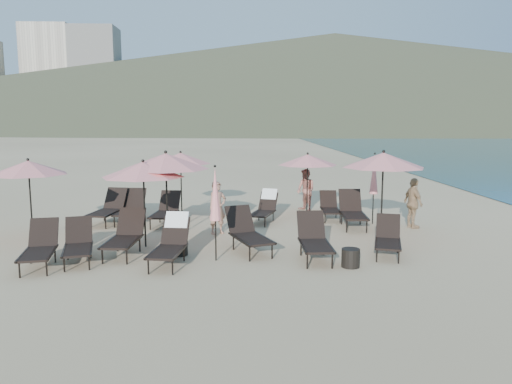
{
  "coord_description": "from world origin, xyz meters",
  "views": [
    {
      "loc": [
        -0.59,
        -11.48,
        3.3
      ],
      "look_at": [
        0.0,
        3.5,
        1.1
      ],
      "focal_mm": 35.0,
      "sensor_mm": 36.0,
      "label": 1
    }
  ],
  "objects_px": {
    "lounger_11": "(353,211)",
    "lounger_1": "(125,235)",
    "lounger_10": "(330,207)",
    "beachgoer_c": "(413,203)",
    "umbrella_open_1": "(166,161)",
    "lounger_12": "(78,243)",
    "lounger_3": "(248,232)",
    "beachgoer_b": "(306,190)",
    "lounger_5": "(388,238)",
    "beachgoer_a": "(218,208)",
    "umbrella_open_3": "(181,158)",
    "umbrella_open_5": "(28,168)",
    "lounger_2": "(171,241)",
    "lounger_0": "(40,247)",
    "umbrella_open_0": "(143,170)",
    "side_table_1": "(351,258)",
    "umbrella_closed_1": "(374,175)",
    "umbrella_closed_0": "(215,194)",
    "lounger_9": "(265,207)",
    "side_table_0": "(179,247)",
    "umbrella_open_2": "(383,160)",
    "lounger_6": "(108,208)",
    "lounger_8": "(166,210)",
    "umbrella_open_4": "(308,160)",
    "lounger_4": "(314,239)"
  },
  "relations": [
    {
      "from": "lounger_11",
      "to": "lounger_1",
      "type": "bearing_deg",
      "value": -150.08
    },
    {
      "from": "lounger_0",
      "to": "lounger_8",
      "type": "relative_size",
      "value": 1.0
    },
    {
      "from": "umbrella_open_0",
      "to": "lounger_5",
      "type": "bearing_deg",
      "value": -9.53
    },
    {
      "from": "lounger_12",
      "to": "umbrella_open_2",
      "type": "distance_m",
      "value": 8.21
    },
    {
      "from": "beachgoer_b",
      "to": "umbrella_open_2",
      "type": "bearing_deg",
      "value": -9.07
    },
    {
      "from": "umbrella_open_2",
      "to": "umbrella_open_5",
      "type": "relative_size",
      "value": 1.09
    },
    {
      "from": "lounger_10",
      "to": "beachgoer_c",
      "type": "bearing_deg",
      "value": -29.74
    },
    {
      "from": "umbrella_open_0",
      "to": "side_table_1",
      "type": "height_order",
      "value": "umbrella_open_0"
    },
    {
      "from": "lounger_11",
      "to": "umbrella_closed_1",
      "type": "height_order",
      "value": "umbrella_closed_1"
    },
    {
      "from": "umbrella_open_0",
      "to": "beachgoer_c",
      "type": "xyz_separation_m",
      "value": [
        7.74,
        1.94,
        -1.25
      ]
    },
    {
      "from": "side_table_1",
      "to": "umbrella_closed_1",
      "type": "bearing_deg",
      "value": 69.03
    },
    {
      "from": "lounger_1",
      "to": "lounger_4",
      "type": "relative_size",
      "value": 1.04
    },
    {
      "from": "lounger_10",
      "to": "umbrella_open_3",
      "type": "bearing_deg",
      "value": 172.46
    },
    {
      "from": "umbrella_open_2",
      "to": "lounger_3",
      "type": "bearing_deg",
      "value": -160.09
    },
    {
      "from": "lounger_12",
      "to": "umbrella_closed_0",
      "type": "distance_m",
      "value": 3.39
    },
    {
      "from": "lounger_1",
      "to": "side_table_1",
      "type": "relative_size",
      "value": 4.4
    },
    {
      "from": "lounger_8",
      "to": "beachgoer_b",
      "type": "distance_m",
      "value": 5.21
    },
    {
      "from": "lounger_6",
      "to": "umbrella_open_3",
      "type": "distance_m",
      "value": 2.96
    },
    {
      "from": "lounger_5",
      "to": "lounger_9",
      "type": "relative_size",
      "value": 0.98
    },
    {
      "from": "lounger_8",
      "to": "umbrella_open_4",
      "type": "distance_m",
      "value": 5.06
    },
    {
      "from": "lounger_2",
      "to": "beachgoer_b",
      "type": "relative_size",
      "value": 1.19
    },
    {
      "from": "lounger_0",
      "to": "umbrella_closed_1",
      "type": "distance_m",
      "value": 9.78
    },
    {
      "from": "lounger_6",
      "to": "umbrella_closed_1",
      "type": "bearing_deg",
      "value": 7.05
    },
    {
      "from": "umbrella_open_1",
      "to": "beachgoer_a",
      "type": "xyz_separation_m",
      "value": [
        1.32,
        0.92,
        -1.43
      ]
    },
    {
      "from": "lounger_6",
      "to": "umbrella_open_2",
      "type": "bearing_deg",
      "value": -5.15
    },
    {
      "from": "umbrella_closed_0",
      "to": "beachgoer_b",
      "type": "bearing_deg",
      "value": 64.61
    },
    {
      "from": "umbrella_open_1",
      "to": "beachgoer_c",
      "type": "bearing_deg",
      "value": 11.37
    },
    {
      "from": "lounger_11",
      "to": "umbrella_open_1",
      "type": "height_order",
      "value": "umbrella_open_1"
    },
    {
      "from": "umbrella_open_2",
      "to": "umbrella_open_4",
      "type": "xyz_separation_m",
      "value": [
        -1.62,
        3.31,
        -0.25
      ]
    },
    {
      "from": "lounger_11",
      "to": "umbrella_open_0",
      "type": "distance_m",
      "value": 6.54
    },
    {
      "from": "lounger_2",
      "to": "beachgoer_c",
      "type": "height_order",
      "value": "beachgoer_c"
    },
    {
      "from": "lounger_11",
      "to": "beachgoer_c",
      "type": "relative_size",
      "value": 1.24
    },
    {
      "from": "lounger_0",
      "to": "lounger_10",
      "type": "distance_m",
      "value": 9.1
    },
    {
      "from": "beachgoer_c",
      "to": "lounger_6",
      "type": "bearing_deg",
      "value": 70.65
    },
    {
      "from": "lounger_11",
      "to": "lounger_3",
      "type": "bearing_deg",
      "value": -134.94
    },
    {
      "from": "lounger_12",
      "to": "umbrella_open_4",
      "type": "bearing_deg",
      "value": 27.43
    },
    {
      "from": "umbrella_open_1",
      "to": "lounger_1",
      "type": "bearing_deg",
      "value": -125.63
    },
    {
      "from": "lounger_6",
      "to": "lounger_4",
      "type": "bearing_deg",
      "value": -25.81
    },
    {
      "from": "lounger_0",
      "to": "lounger_6",
      "type": "height_order",
      "value": "lounger_6"
    },
    {
      "from": "umbrella_open_3",
      "to": "umbrella_open_5",
      "type": "height_order",
      "value": "umbrella_open_5"
    },
    {
      "from": "lounger_3",
      "to": "beachgoer_b",
      "type": "relative_size",
      "value": 1.29
    },
    {
      "from": "side_table_0",
      "to": "side_table_1",
      "type": "relative_size",
      "value": 0.99
    },
    {
      "from": "lounger_0",
      "to": "umbrella_closed_1",
      "type": "xyz_separation_m",
      "value": [
        8.74,
        4.25,
        1.12
      ]
    },
    {
      "from": "lounger_8",
      "to": "umbrella_open_3",
      "type": "height_order",
      "value": "umbrella_open_3"
    },
    {
      "from": "lounger_9",
      "to": "lounger_5",
      "type": "bearing_deg",
      "value": -36.17
    },
    {
      "from": "lounger_5",
      "to": "beachgoer_a",
      "type": "distance_m",
      "value": 4.9
    },
    {
      "from": "lounger_4",
      "to": "lounger_9",
      "type": "bearing_deg",
      "value": 102.3
    },
    {
      "from": "lounger_0",
      "to": "beachgoer_c",
      "type": "bearing_deg",
      "value": 9.82
    },
    {
      "from": "lounger_12",
      "to": "umbrella_open_1",
      "type": "xyz_separation_m",
      "value": [
        1.83,
        1.8,
        1.75
      ]
    },
    {
      "from": "beachgoer_c",
      "to": "lounger_11",
      "type": "bearing_deg",
      "value": 67.95
    }
  ]
}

